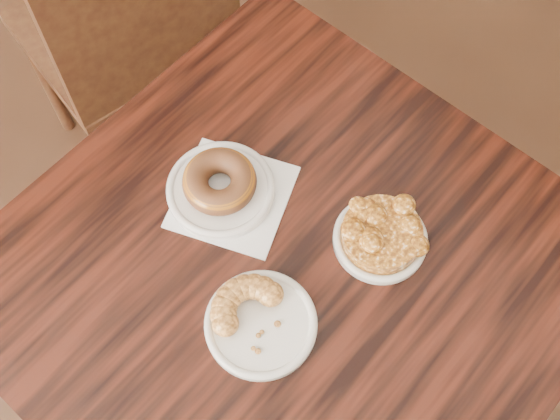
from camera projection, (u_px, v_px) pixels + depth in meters
room_walls at (422, 85)px, 0.39m from camera, size 5.02×5.02×2.80m
cafe_table at (288, 341)px, 1.37m from camera, size 0.97×0.97×0.75m
chair_far at (120, 30)px, 1.62m from camera, size 0.47×0.47×0.90m
napkin at (232, 197)px, 1.09m from camera, size 0.23×0.23×0.00m
plate_donut at (221, 189)px, 1.08m from camera, size 0.17×0.17×0.01m
plate_cruller at (261, 324)px, 0.99m from camera, size 0.16×0.16×0.01m
plate_fritter at (380, 239)px, 1.05m from camera, size 0.14×0.14×0.01m
glazed_donut at (219, 181)px, 1.06m from camera, size 0.11×0.11×0.04m
apple_fritter at (382, 232)px, 1.03m from camera, size 0.16×0.16×0.04m
cruller_fragment at (260, 319)px, 0.97m from camera, size 0.13×0.13×0.03m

